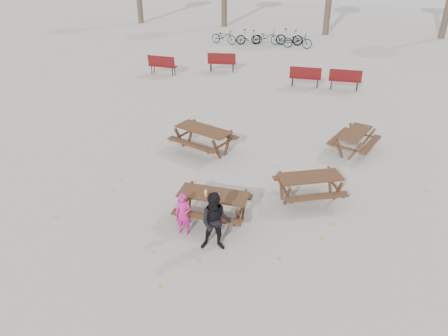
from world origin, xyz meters
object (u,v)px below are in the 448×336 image
(picnic_table_east, at_px, (309,188))
(soda_bottle, at_px, (206,193))
(adult, at_px, (216,222))
(food_tray, at_px, (215,195))
(picnic_table_far, at_px, (354,142))
(child, at_px, (183,214))
(picnic_table_north, at_px, (203,140))
(main_picnic_table, at_px, (213,200))

(picnic_table_east, bearing_deg, soda_bottle, -169.85)
(adult, xyz_separation_m, picnic_table_east, (1.88, 2.80, -0.38))
(food_tray, bearing_deg, picnic_table_far, 57.32)
(soda_bottle, distance_m, child, 0.80)
(picnic_table_north, bearing_deg, food_tray, -47.52)
(child, distance_m, picnic_table_north, 4.69)
(food_tray, xyz_separation_m, picnic_table_north, (-1.60, 3.85, -0.38))
(main_picnic_table, bearing_deg, child, -123.51)
(main_picnic_table, height_order, picnic_table_north, picnic_table_north)
(adult, xyz_separation_m, picnic_table_far, (3.02, 6.33, -0.40))
(soda_bottle, height_order, picnic_table_north, soda_bottle)
(adult, relative_size, picnic_table_far, 0.91)
(food_tray, bearing_deg, main_picnic_table, 138.69)
(food_tray, bearing_deg, child, -129.52)
(child, bearing_deg, picnic_table_east, 40.46)
(soda_bottle, relative_size, adult, 0.11)
(picnic_table_east, xyz_separation_m, picnic_table_far, (1.14, 3.53, -0.02))
(soda_bottle, bearing_deg, adult, -60.46)
(soda_bottle, bearing_deg, picnic_table_far, 56.05)
(picnic_table_far, bearing_deg, soda_bottle, 164.96)
(adult, bearing_deg, child, 147.02)
(soda_bottle, distance_m, picnic_table_east, 3.07)
(soda_bottle, xyz_separation_m, picnic_table_north, (-1.38, 3.94, -0.43))
(main_picnic_table, bearing_deg, adult, -70.26)
(soda_bottle, xyz_separation_m, picnic_table_east, (2.45, 1.80, -0.47))
(picnic_table_east, height_order, picnic_table_far, picnic_table_east)
(food_tray, relative_size, soda_bottle, 1.06)
(soda_bottle, height_order, picnic_table_east, soda_bottle)
(food_tray, relative_size, child, 0.16)
(main_picnic_table, height_order, picnic_table_far, main_picnic_table)
(child, bearing_deg, adult, -20.99)
(picnic_table_east, bearing_deg, child, -165.32)
(food_tray, distance_m, child, 0.98)
(food_tray, bearing_deg, picnic_table_north, 112.63)
(main_picnic_table, bearing_deg, picnic_table_north, 112.01)
(food_tray, distance_m, picnic_table_east, 2.83)
(main_picnic_table, height_order, soda_bottle, soda_bottle)
(adult, distance_m, picnic_table_east, 3.39)
(main_picnic_table, bearing_deg, picnic_table_east, 35.58)
(soda_bottle, height_order, adult, adult)
(food_tray, xyz_separation_m, soda_bottle, (-0.23, -0.09, 0.05))
(soda_bottle, relative_size, picnic_table_far, 0.10)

